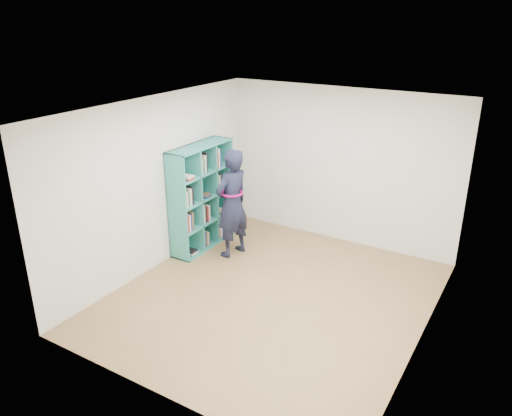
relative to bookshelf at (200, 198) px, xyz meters
The scene contains 9 objects.
floor 2.18m from the bookshelf, 24.53° to the right, with size 4.50×4.50×0.00m, color olive.
ceiling 2.67m from the bookshelf, 24.53° to the right, with size 4.50×4.50×0.00m, color white.
wall_left 0.96m from the bookshelf, 101.50° to the right, with size 0.02×4.50×2.60m, color silver.
wall_right 3.95m from the bookshelf, 12.30° to the right, with size 0.02×4.50×2.60m, color silver.
wall_back 2.36m from the bookshelf, 37.71° to the left, with size 4.00×0.02×2.60m, color silver.
wall_front 3.62m from the bookshelf, 59.33° to the right, with size 4.00×0.02×2.60m, color silver.
bookshelf is the anchor object (origin of this frame).
person 0.63m from the bookshelf, ahead, with size 0.54×0.71×1.76m.
smartphone 0.55m from the bookshelf, 10.48° to the left, with size 0.02×0.11×0.14m.
Camera 1 is at (2.89, -5.24, 3.71)m, focal length 35.00 mm.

